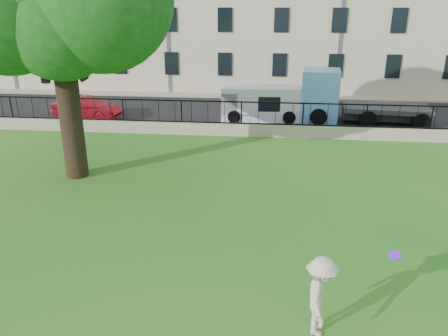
# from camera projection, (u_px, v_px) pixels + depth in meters

# --- Properties ---
(ground) EXTENTS (120.00, 120.00, 0.00)m
(ground) POSITION_uv_depth(u_px,v_px,m) (207.00, 271.00, 10.68)
(ground) COLOR #21701A
(ground) RESTS_ON ground
(retaining_wall) EXTENTS (50.00, 0.40, 0.60)m
(retaining_wall) POSITION_uv_depth(u_px,v_px,m) (241.00, 130.00, 21.76)
(retaining_wall) COLOR tan
(retaining_wall) RESTS_ON ground
(iron_railing) EXTENTS (50.00, 0.05, 1.13)m
(iron_railing) POSITION_uv_depth(u_px,v_px,m) (241.00, 113.00, 21.46)
(iron_railing) COLOR black
(iron_railing) RESTS_ON retaining_wall
(street) EXTENTS (60.00, 9.00, 0.01)m
(street) POSITION_uv_depth(u_px,v_px,m) (247.00, 114.00, 26.24)
(street) COLOR black
(street) RESTS_ON ground
(sidewalk) EXTENTS (60.00, 1.40, 0.12)m
(sidewalk) POSITION_uv_depth(u_px,v_px,m) (251.00, 96.00, 31.07)
(sidewalk) COLOR tan
(sidewalk) RESTS_ON ground
(man) EXTENTS (0.74, 1.14, 1.67)m
(man) POSITION_uv_depth(u_px,v_px,m) (320.00, 296.00, 8.42)
(man) COLOR beige
(man) RESTS_ON ground
(frisbee) EXTENTS (0.33, 0.32, 0.12)m
(frisbee) POSITION_uv_depth(u_px,v_px,m) (395.00, 255.00, 8.76)
(frisbee) COLOR #6F26D8
(red_sedan) EXTENTS (3.97, 1.80, 1.26)m
(red_sedan) POSITION_uv_depth(u_px,v_px,m) (87.00, 108.00, 24.84)
(red_sedan) COLOR #A61421
(red_sedan) RESTS_ON street
(white_van) EXTENTS (4.56, 2.01, 1.88)m
(white_van) POSITION_uv_depth(u_px,v_px,m) (261.00, 103.00, 24.62)
(white_van) COLOR silver
(white_van) RESTS_ON street
(blue_truck) EXTENTS (6.94, 3.07, 2.82)m
(blue_truck) POSITION_uv_depth(u_px,v_px,m) (364.00, 97.00, 23.89)
(blue_truck) COLOR #63A9EA
(blue_truck) RESTS_ON street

